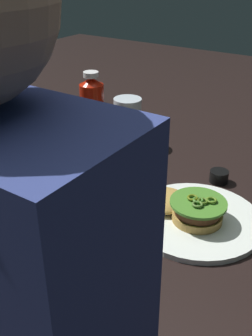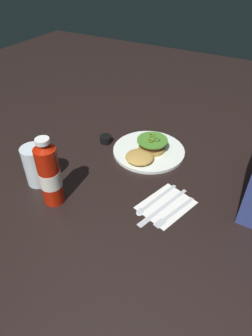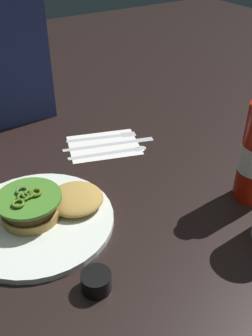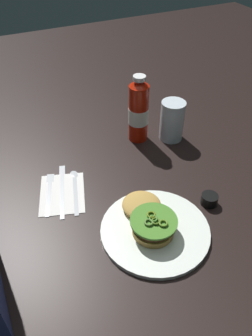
{
  "view_description": "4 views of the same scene",
  "coord_description": "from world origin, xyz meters",
  "px_view_note": "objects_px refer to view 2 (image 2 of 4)",
  "views": [
    {
      "loc": [
        -0.42,
        0.77,
        0.51
      ],
      "look_at": [
        0.03,
        0.1,
        0.07
      ],
      "focal_mm": 42.67,
      "sensor_mm": 36.0,
      "label": 1
    },
    {
      "loc": [
        0.7,
        0.48,
        0.66
      ],
      "look_at": [
        0.06,
        0.11,
        0.07
      ],
      "focal_mm": 30.75,
      "sensor_mm": 36.0,
      "label": 2
    },
    {
      "loc": [
        -0.29,
        -0.44,
        0.49
      ],
      "look_at": [
        0.04,
        0.1,
        0.05
      ],
      "focal_mm": 41.18,
      "sensor_mm": 36.0,
      "label": 3
    },
    {
      "loc": [
        -0.62,
        0.4,
        0.69
      ],
      "look_at": [
        0.06,
        0.08,
        0.05
      ],
      "focal_mm": 35.86,
      "sensor_mm": 36.0,
      "label": 4
    }
  ],
  "objects_px": {
    "spoon_utensil": "(151,203)",
    "butter_knife": "(161,209)",
    "burger_sandwich": "(148,149)",
    "water_glass": "(36,165)",
    "condiment_cup": "(106,139)",
    "fork_utensil": "(172,214)",
    "dinner_plate": "(149,151)",
    "ketchup_bottle": "(50,175)",
    "napkin": "(166,205)"
  },
  "relations": [
    {
      "from": "napkin",
      "to": "spoon_utensil",
      "type": "relative_size",
      "value": 0.91
    },
    {
      "from": "spoon_utensil",
      "to": "butter_knife",
      "type": "xyz_separation_m",
      "value": [
        0.01,
        0.04,
        0.0
      ]
    },
    {
      "from": "burger_sandwich",
      "to": "butter_knife",
      "type": "height_order",
      "value": "burger_sandwich"
    },
    {
      "from": "burger_sandwich",
      "to": "water_glass",
      "type": "xyz_separation_m",
      "value": [
        0.32,
        -0.26,
        0.04
      ]
    },
    {
      "from": "ketchup_bottle",
      "to": "water_glass",
      "type": "relative_size",
      "value": 1.68
    },
    {
      "from": "burger_sandwich",
      "to": "condiment_cup",
      "type": "relative_size",
      "value": 4.19
    },
    {
      "from": "burger_sandwich",
      "to": "napkin",
      "type": "relative_size",
      "value": 1.18
    },
    {
      "from": "condiment_cup",
      "to": "burger_sandwich",
      "type": "bearing_deg",
      "value": 89.86
    },
    {
      "from": "dinner_plate",
      "to": "ketchup_bottle",
      "type": "height_order",
      "value": "ketchup_bottle"
    },
    {
      "from": "dinner_plate",
      "to": "fork_utensil",
      "type": "height_order",
      "value": "dinner_plate"
    },
    {
      "from": "dinner_plate",
      "to": "napkin",
      "type": "distance_m",
      "value": 0.3
    },
    {
      "from": "water_glass",
      "to": "butter_knife",
      "type": "relative_size",
      "value": 0.64
    },
    {
      "from": "condiment_cup",
      "to": "spoon_utensil",
      "type": "relative_size",
      "value": 0.25
    },
    {
      "from": "burger_sandwich",
      "to": "ketchup_bottle",
      "type": "distance_m",
      "value": 0.4
    },
    {
      "from": "napkin",
      "to": "condiment_cup",
      "type": "bearing_deg",
      "value": -120.36
    },
    {
      "from": "butter_knife",
      "to": "fork_utensil",
      "type": "distance_m",
      "value": 0.04
    },
    {
      "from": "spoon_utensil",
      "to": "fork_utensil",
      "type": "relative_size",
      "value": 1.08
    },
    {
      "from": "water_glass",
      "to": "fork_utensil",
      "type": "height_order",
      "value": "water_glass"
    },
    {
      "from": "condiment_cup",
      "to": "spoon_utensil",
      "type": "height_order",
      "value": "condiment_cup"
    },
    {
      "from": "dinner_plate",
      "to": "napkin",
      "type": "xyz_separation_m",
      "value": [
        0.24,
        0.18,
        -0.0
      ]
    },
    {
      "from": "spoon_utensil",
      "to": "butter_knife",
      "type": "distance_m",
      "value": 0.04
    },
    {
      "from": "condiment_cup",
      "to": "spoon_utensil",
      "type": "xyz_separation_m",
      "value": [
        0.23,
        0.32,
        -0.01
      ]
    },
    {
      "from": "fork_utensil",
      "to": "burger_sandwich",
      "type": "bearing_deg",
      "value": -140.13
    },
    {
      "from": "ketchup_bottle",
      "to": "fork_utensil",
      "type": "xyz_separation_m",
      "value": [
        -0.13,
        0.35,
        -0.1
      ]
    },
    {
      "from": "dinner_plate",
      "to": "fork_utensil",
      "type": "xyz_separation_m",
      "value": [
        0.27,
        0.21,
        -0.0
      ]
    },
    {
      "from": "dinner_plate",
      "to": "burger_sandwich",
      "type": "xyz_separation_m",
      "value": [
        0.03,
        0.01,
        0.03
      ]
    },
    {
      "from": "dinner_plate",
      "to": "ketchup_bottle",
      "type": "relative_size",
      "value": 1.2
    },
    {
      "from": "dinner_plate",
      "to": "condiment_cup",
      "type": "bearing_deg",
      "value": -82.49
    },
    {
      "from": "condiment_cup",
      "to": "fork_utensil",
      "type": "xyz_separation_m",
      "value": [
        0.24,
        0.39,
        -0.01
      ]
    },
    {
      "from": "burger_sandwich",
      "to": "dinner_plate",
      "type": "bearing_deg",
      "value": -166.3
    },
    {
      "from": "burger_sandwich",
      "to": "spoon_utensil",
      "type": "distance_m",
      "value": 0.26
    },
    {
      "from": "burger_sandwich",
      "to": "water_glass",
      "type": "relative_size",
      "value": 1.41
    },
    {
      "from": "butter_knife",
      "to": "water_glass",
      "type": "bearing_deg",
      "value": -78.94
    },
    {
      "from": "dinner_plate",
      "to": "spoon_utensil",
      "type": "height_order",
      "value": "dinner_plate"
    },
    {
      "from": "condiment_cup",
      "to": "butter_knife",
      "type": "distance_m",
      "value": 0.43
    },
    {
      "from": "burger_sandwich",
      "to": "fork_utensil",
      "type": "height_order",
      "value": "burger_sandwich"
    },
    {
      "from": "napkin",
      "to": "fork_utensil",
      "type": "distance_m",
      "value": 0.04
    },
    {
      "from": "water_glass",
      "to": "condiment_cup",
      "type": "bearing_deg",
      "value": 168.2
    },
    {
      "from": "water_glass",
      "to": "fork_utensil",
      "type": "bearing_deg",
      "value": 99.88
    },
    {
      "from": "burger_sandwich",
      "to": "fork_utensil",
      "type": "xyz_separation_m",
      "value": [
        0.24,
        0.2,
        -0.03
      ]
    },
    {
      "from": "ketchup_bottle",
      "to": "condiment_cup",
      "type": "relative_size",
      "value": 4.98
    },
    {
      "from": "dinner_plate",
      "to": "water_glass",
      "type": "xyz_separation_m",
      "value": [
        0.35,
        -0.25,
        0.06
      ]
    },
    {
      "from": "butter_knife",
      "to": "fork_utensil",
      "type": "bearing_deg",
      "value": 86.61
    },
    {
      "from": "ketchup_bottle",
      "to": "spoon_utensil",
      "type": "distance_m",
      "value": 0.33
    },
    {
      "from": "burger_sandwich",
      "to": "ketchup_bottle",
      "type": "relative_size",
      "value": 0.84
    },
    {
      "from": "dinner_plate",
      "to": "water_glass",
      "type": "height_order",
      "value": "water_glass"
    },
    {
      "from": "burger_sandwich",
      "to": "ketchup_bottle",
      "type": "bearing_deg",
      "value": -22.67
    },
    {
      "from": "dinner_plate",
      "to": "burger_sandwich",
      "type": "height_order",
      "value": "burger_sandwich"
    },
    {
      "from": "water_glass",
      "to": "spoon_utensil",
      "type": "height_order",
      "value": "water_glass"
    },
    {
      "from": "water_glass",
      "to": "spoon_utensil",
      "type": "relative_size",
      "value": 0.76
    }
  ]
}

